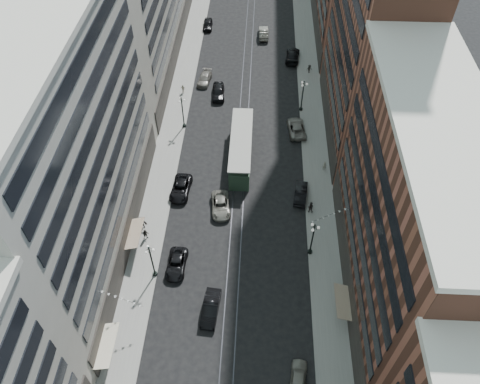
% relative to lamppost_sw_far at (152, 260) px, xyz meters
% --- Properties ---
extents(ground, '(220.00, 220.00, 0.00)m').
position_rel_lamppost_sw_far_xyz_m(ground, '(9.20, 32.00, -3.10)').
color(ground, black).
rests_on(ground, ground).
extents(sidewalk_west, '(4.00, 180.00, 0.15)m').
position_rel_lamppost_sw_far_xyz_m(sidewalk_west, '(-1.80, 42.00, -3.02)').
color(sidewalk_west, gray).
rests_on(sidewalk_west, ground).
extents(sidewalk_east, '(4.00, 180.00, 0.15)m').
position_rel_lamppost_sw_far_xyz_m(sidewalk_east, '(20.20, 42.00, -3.02)').
color(sidewalk_east, gray).
rests_on(sidewalk_east, ground).
extents(rail_west, '(0.12, 180.00, 0.02)m').
position_rel_lamppost_sw_far_xyz_m(rail_west, '(8.50, 42.00, -3.09)').
color(rail_west, '#2D2D33').
rests_on(rail_west, ground).
extents(rail_east, '(0.12, 180.00, 0.02)m').
position_rel_lamppost_sw_far_xyz_m(rail_east, '(9.90, 42.00, -3.09)').
color(rail_east, '#2D2D33').
rests_on(rail_east, ground).
extents(building_west_mid, '(8.00, 36.00, 28.00)m').
position_rel_lamppost_sw_far_xyz_m(building_west_mid, '(-7.80, 5.00, 10.90)').
color(building_west_mid, '#9D998B').
rests_on(building_west_mid, ground).
extents(building_east_mid, '(8.00, 30.00, 24.00)m').
position_rel_lamppost_sw_far_xyz_m(building_east_mid, '(26.20, -0.00, 8.90)').
color(building_east_mid, brown).
rests_on(building_east_mid, ground).
extents(lamppost_sw_far, '(1.03, 1.14, 5.52)m').
position_rel_lamppost_sw_far_xyz_m(lamppost_sw_far, '(0.00, 0.00, 0.00)').
color(lamppost_sw_far, black).
rests_on(lamppost_sw_far, sidewalk_west).
extents(lamppost_sw_mid, '(1.03, 1.14, 5.52)m').
position_rel_lamppost_sw_far_xyz_m(lamppost_sw_mid, '(0.00, 27.00, 0.00)').
color(lamppost_sw_mid, black).
rests_on(lamppost_sw_mid, sidewalk_west).
extents(lamppost_se_far, '(1.03, 1.14, 5.52)m').
position_rel_lamppost_sw_far_xyz_m(lamppost_se_far, '(18.40, 4.00, 0.00)').
color(lamppost_se_far, black).
rests_on(lamppost_se_far, sidewalk_east).
extents(lamppost_se_mid, '(1.03, 1.14, 5.52)m').
position_rel_lamppost_sw_far_xyz_m(lamppost_se_mid, '(18.40, 32.00, 0.00)').
color(lamppost_se_mid, black).
rests_on(lamppost_se_mid, sidewalk_east).
extents(streetcar, '(3.01, 13.58, 3.76)m').
position_rel_lamppost_sw_far_xyz_m(streetcar, '(9.20, 20.49, -1.36)').
color(streetcar, '#263C2B').
rests_on(streetcar, ground).
extents(car_2, '(2.37, 4.87, 1.33)m').
position_rel_lamppost_sw_far_xyz_m(car_2, '(2.40, 1.19, -2.43)').
color(car_2, black).
rests_on(car_2, ground).
extents(car_4, '(2.17, 4.24, 1.38)m').
position_rel_lamppost_sw_far_xyz_m(car_4, '(16.39, -11.58, -2.41)').
color(car_4, gray).
rests_on(car_4, ground).
extents(car_5, '(2.09, 4.96, 1.59)m').
position_rel_lamppost_sw_far_xyz_m(car_5, '(7.00, -4.43, -2.30)').
color(car_5, black).
rests_on(car_5, ground).
extents(pedestrian_2, '(0.86, 0.62, 1.58)m').
position_rel_lamppost_sw_far_xyz_m(pedestrian_2, '(-1.96, 5.18, -2.15)').
color(pedestrian_2, black).
rests_on(pedestrian_2, sidewalk_west).
extents(car_7, '(2.84, 5.46, 1.47)m').
position_rel_lamppost_sw_far_xyz_m(car_7, '(1.31, 13.31, -2.36)').
color(car_7, black).
rests_on(car_7, ground).
extents(car_8, '(2.55, 4.95, 1.37)m').
position_rel_lamppost_sw_far_xyz_m(car_8, '(2.02, 39.16, -2.41)').
color(car_8, slate).
rests_on(car_8, ground).
extents(car_9, '(1.86, 4.45, 1.51)m').
position_rel_lamppost_sw_far_xyz_m(car_9, '(0.80, 57.73, -2.34)').
color(car_9, black).
rests_on(car_9, ground).
extents(car_10, '(2.15, 4.77, 1.52)m').
position_rel_lamppost_sw_far_xyz_m(car_10, '(17.60, 13.20, -2.34)').
color(car_10, black).
rests_on(car_10, ground).
extents(car_11, '(3.07, 5.68, 1.51)m').
position_rel_lamppost_sw_far_xyz_m(car_11, '(17.47, 26.71, -2.34)').
color(car_11, gray).
rests_on(car_11, ground).
extents(car_12, '(2.92, 5.99, 1.68)m').
position_rel_lamppost_sw_far_xyz_m(car_12, '(17.44, 47.03, -2.26)').
color(car_12, black).
rests_on(car_12, ground).
extents(car_13, '(2.31, 5.11, 1.70)m').
position_rel_lamppost_sw_far_xyz_m(car_13, '(4.70, 35.29, -2.24)').
color(car_13, black).
rests_on(car_13, ground).
extents(car_14, '(1.99, 5.10, 1.66)m').
position_rel_lamppost_sw_far_xyz_m(car_14, '(12.00, 54.83, -2.27)').
color(car_14, '#646259').
rests_on(car_14, ground).
extents(pedestrian_5, '(1.75, 0.78, 1.83)m').
position_rel_lamppost_sw_far_xyz_m(pedestrian_5, '(-2.82, 6.93, -2.03)').
color(pedestrian_5, black).
rests_on(pedestrian_5, sidewalk_west).
extents(pedestrian_6, '(0.96, 0.63, 1.51)m').
position_rel_lamppost_sw_far_xyz_m(pedestrian_6, '(-1.27, 35.76, -2.19)').
color(pedestrian_6, '#A8A28B').
rests_on(pedestrian_6, sidewalk_west).
extents(pedestrian_7, '(0.93, 0.64, 1.76)m').
position_rel_lamppost_sw_far_xyz_m(pedestrian_7, '(18.74, 10.54, -2.07)').
color(pedestrian_7, black).
rests_on(pedestrian_7, sidewalk_east).
extents(pedestrian_8, '(0.58, 0.41, 1.52)m').
position_rel_lamppost_sw_far_xyz_m(pedestrian_8, '(21.13, 18.43, -2.18)').
color(pedestrian_8, gray).
rests_on(pedestrian_8, sidewalk_east).
extents(pedestrian_9, '(1.08, 0.74, 1.55)m').
position_rel_lamppost_sw_far_xyz_m(pedestrian_9, '(20.25, 42.65, -2.17)').
color(pedestrian_9, black).
rests_on(pedestrian_9, sidewalk_east).
extents(car_extra_0, '(3.00, 5.38, 1.42)m').
position_rel_lamppost_sw_far_xyz_m(car_extra_0, '(6.97, 10.54, -2.38)').
color(car_extra_0, '#66645A').
rests_on(car_extra_0, ground).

